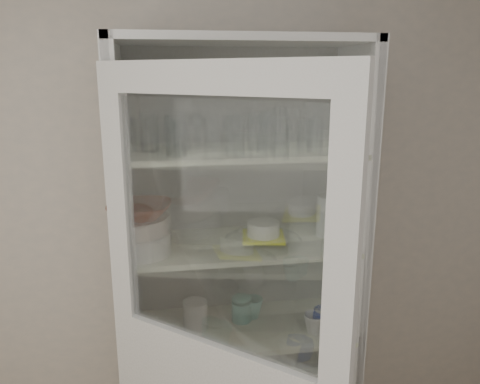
# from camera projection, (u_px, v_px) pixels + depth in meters

# --- Properties ---
(wall_back) EXTENTS (3.60, 0.02, 2.60)m
(wall_back) POSITION_uv_depth(u_px,v_px,m) (190.00, 219.00, 2.19)
(wall_back) COLOR #ADA69E
(wall_back) RESTS_ON ground
(pantry_cabinet) EXTENTS (1.00, 0.45, 2.10)m
(pantry_cabinet) POSITION_uv_depth(u_px,v_px,m) (238.00, 302.00, 2.15)
(pantry_cabinet) COLOR beige
(pantry_cabinet) RESTS_ON floor
(tumbler_0) EXTENTS (0.10, 0.10, 0.15)m
(tumbler_0) POSITION_uv_depth(u_px,v_px,m) (176.00, 136.00, 1.72)
(tumbler_0) COLOR silver
(tumbler_0) RESTS_ON shelf_glass
(tumbler_1) EXTENTS (0.08, 0.08, 0.13)m
(tumbler_1) POSITION_uv_depth(u_px,v_px,m) (177.00, 139.00, 1.72)
(tumbler_1) COLOR silver
(tumbler_1) RESTS_ON shelf_glass
(tumbler_2) EXTENTS (0.09, 0.09, 0.15)m
(tumbler_2) POSITION_uv_depth(u_px,v_px,m) (235.00, 136.00, 1.73)
(tumbler_2) COLOR silver
(tumbler_2) RESTS_ON shelf_glass
(tumbler_3) EXTENTS (0.08, 0.08, 0.15)m
(tumbler_3) POSITION_uv_depth(u_px,v_px,m) (266.00, 134.00, 1.79)
(tumbler_3) COLOR silver
(tumbler_3) RESTS_ON shelf_glass
(tumbler_4) EXTENTS (0.08, 0.08, 0.13)m
(tumbler_4) POSITION_uv_depth(u_px,v_px,m) (315.00, 135.00, 1.82)
(tumbler_4) COLOR silver
(tumbler_4) RESTS_ON shelf_glass
(tumbler_5) EXTENTS (0.09, 0.09, 0.14)m
(tumbler_5) POSITION_uv_depth(u_px,v_px,m) (280.00, 136.00, 1.76)
(tumbler_5) COLOR silver
(tumbler_5) RESTS_ON shelf_glass
(tumbler_6) EXTENTS (0.07, 0.07, 0.12)m
(tumbler_6) POSITION_uv_depth(u_px,v_px,m) (305.00, 136.00, 1.83)
(tumbler_6) COLOR silver
(tumbler_6) RESTS_ON shelf_glass
(tumbler_7) EXTENTS (0.08, 0.08, 0.13)m
(tumbler_7) POSITION_uv_depth(u_px,v_px,m) (139.00, 134.00, 1.85)
(tumbler_7) COLOR silver
(tumbler_7) RESTS_ON shelf_glass
(tumbler_8) EXTENTS (0.08, 0.08, 0.15)m
(tumbler_8) POSITION_uv_depth(u_px,v_px,m) (149.00, 132.00, 1.83)
(tumbler_8) COLOR silver
(tumbler_8) RESTS_ON shelf_glass
(tumbler_9) EXTENTS (0.08, 0.08, 0.13)m
(tumbler_9) POSITION_uv_depth(u_px,v_px,m) (182.00, 135.00, 1.84)
(tumbler_9) COLOR silver
(tumbler_9) RESTS_ON shelf_glass
(tumbler_10) EXTENTS (0.08, 0.08, 0.14)m
(tumbler_10) POSITION_uv_depth(u_px,v_px,m) (256.00, 132.00, 1.89)
(tumbler_10) COLOR silver
(tumbler_10) RESTS_ON shelf_glass
(goblet_0) EXTENTS (0.07, 0.07, 0.15)m
(goblet_0) POSITION_uv_depth(u_px,v_px,m) (197.00, 128.00, 1.95)
(goblet_0) COLOR silver
(goblet_0) RESTS_ON shelf_glass
(goblet_1) EXTENTS (0.07, 0.07, 0.16)m
(goblet_1) POSITION_uv_depth(u_px,v_px,m) (182.00, 127.00, 1.95)
(goblet_1) COLOR silver
(goblet_1) RESTS_ON shelf_glass
(goblet_2) EXTENTS (0.07, 0.07, 0.16)m
(goblet_2) POSITION_uv_depth(u_px,v_px,m) (266.00, 126.00, 1.99)
(goblet_2) COLOR silver
(goblet_2) RESTS_ON shelf_glass
(goblet_3) EXTENTS (0.08, 0.08, 0.18)m
(goblet_3) POSITION_uv_depth(u_px,v_px,m) (279.00, 123.00, 2.03)
(goblet_3) COLOR silver
(goblet_3) RESTS_ON shelf_glass
(plate_stack_front) EXTENTS (0.23, 0.23, 0.08)m
(plate_stack_front) POSITION_uv_depth(u_px,v_px,m) (142.00, 243.00, 1.86)
(plate_stack_front) COLOR silver
(plate_stack_front) RESTS_ON shelf_plates
(plate_stack_back) EXTENTS (0.22, 0.22, 0.10)m
(plate_stack_back) POSITION_uv_depth(u_px,v_px,m) (145.00, 226.00, 2.05)
(plate_stack_back) COLOR silver
(plate_stack_back) RESTS_ON shelf_plates
(cream_bowl) EXTENTS (0.27, 0.27, 0.07)m
(cream_bowl) POSITION_uv_depth(u_px,v_px,m) (141.00, 226.00, 1.84)
(cream_bowl) COLOR beige
(cream_bowl) RESTS_ON plate_stack_front
(terracotta_bowl) EXTENTS (0.27, 0.27, 0.06)m
(terracotta_bowl) POSITION_uv_depth(u_px,v_px,m) (140.00, 210.00, 1.83)
(terracotta_bowl) COLOR maroon
(terracotta_bowl) RESTS_ON cream_bowl
(glass_platter) EXTENTS (0.34, 0.34, 0.02)m
(glass_platter) POSITION_uv_depth(u_px,v_px,m) (263.00, 240.00, 1.99)
(glass_platter) COLOR silver
(glass_platter) RESTS_ON shelf_plates
(yellow_trivet) EXTENTS (0.20, 0.20, 0.01)m
(yellow_trivet) POSITION_uv_depth(u_px,v_px,m) (263.00, 237.00, 1.99)
(yellow_trivet) COLOR yellow
(yellow_trivet) RESTS_ON glass_platter
(white_ramekin) EXTENTS (0.15, 0.15, 0.06)m
(white_ramekin) POSITION_uv_depth(u_px,v_px,m) (263.00, 229.00, 1.98)
(white_ramekin) COLOR silver
(white_ramekin) RESTS_ON yellow_trivet
(grey_bowl_stack) EXTENTS (0.13, 0.13, 0.18)m
(grey_bowl_stack) POSITION_uv_depth(u_px,v_px,m) (331.00, 216.00, 2.06)
(grey_bowl_stack) COLOR silver
(grey_bowl_stack) RESTS_ON shelf_plates
(mug_blue) EXTENTS (0.11, 0.11, 0.09)m
(mug_blue) POSITION_uv_depth(u_px,v_px,m) (325.00, 319.00, 2.07)
(mug_blue) COLOR navy
(mug_blue) RESTS_ON shelf_mugs
(mug_teal) EXTENTS (0.12, 0.12, 0.09)m
(mug_teal) POSITION_uv_depth(u_px,v_px,m) (252.00, 308.00, 2.16)
(mug_teal) COLOR #1F7466
(mug_teal) RESTS_ON shelf_mugs
(mug_white) EXTENTS (0.10, 0.10, 0.09)m
(mug_white) POSITION_uv_depth(u_px,v_px,m) (314.00, 324.00, 2.03)
(mug_white) COLOR silver
(mug_white) RESTS_ON shelf_mugs
(teal_jar) EXTENTS (0.09, 0.09, 0.11)m
(teal_jar) POSITION_uv_depth(u_px,v_px,m) (242.00, 309.00, 2.13)
(teal_jar) COLOR #1F7466
(teal_jar) RESTS_ON shelf_mugs
(measuring_cups) EXTENTS (0.09, 0.09, 0.04)m
(measuring_cups) POSITION_uv_depth(u_px,v_px,m) (159.00, 334.00, 2.00)
(measuring_cups) COLOR beige
(measuring_cups) RESTS_ON shelf_mugs
(white_canister) EXTENTS (0.14, 0.14, 0.13)m
(white_canister) POSITION_uv_depth(u_px,v_px,m) (195.00, 315.00, 2.07)
(white_canister) COLOR silver
(white_canister) RESTS_ON shelf_mugs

